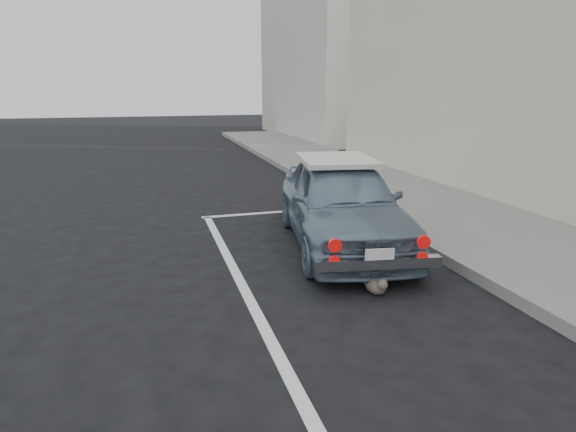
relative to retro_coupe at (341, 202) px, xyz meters
name	(u,v)px	position (x,y,z in m)	size (l,w,h in m)	color
building_far	(323,49)	(5.52, 15.61, 3.35)	(3.50, 10.00, 8.00)	beige
pline_front	(281,212)	(-0.33, 2.11, -0.65)	(3.00, 0.12, 0.01)	silver
pline_side	(247,294)	(-1.73, -1.39, -0.65)	(0.12, 7.00, 0.01)	silver
retro_coupe	(341,202)	(0.00, 0.00, 0.00)	(2.14, 4.00, 1.29)	slate
cat	(376,285)	(-0.31, -1.80, -0.54)	(0.23, 0.45, 0.24)	#675D4E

